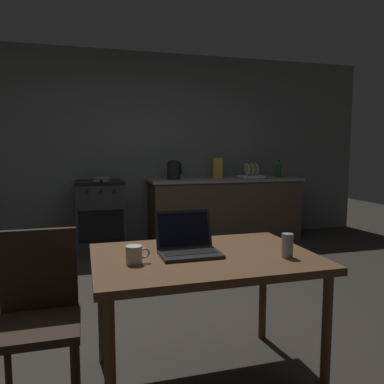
# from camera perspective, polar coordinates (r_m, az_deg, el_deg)

# --- Properties ---
(ground_plane) EXTENTS (12.00, 12.00, 0.00)m
(ground_plane) POSITION_cam_1_polar(r_m,az_deg,el_deg) (3.07, -1.25, -18.34)
(ground_plane) COLOR #2D2823
(back_wall) EXTENTS (6.40, 0.10, 2.61)m
(back_wall) POSITION_cam_1_polar(r_m,az_deg,el_deg) (5.47, -5.39, 6.55)
(back_wall) COLOR #5B6262
(back_wall) RESTS_ON ground_plane
(kitchen_counter) EXTENTS (2.16, 0.64, 0.88)m
(kitchen_counter) POSITION_cam_1_polar(r_m,az_deg,el_deg) (5.45, 4.88, -2.53)
(kitchen_counter) COLOR #4C3D2D
(kitchen_counter) RESTS_ON ground_plane
(stove_oven) EXTENTS (0.60, 0.62, 0.88)m
(stove_oven) POSITION_cam_1_polar(r_m,az_deg,el_deg) (5.10, -13.49, -3.32)
(stove_oven) COLOR #2D2D30
(stove_oven) RESTS_ON ground_plane
(dining_table) EXTENTS (1.18, 0.82, 0.72)m
(dining_table) POSITION_cam_1_polar(r_m,az_deg,el_deg) (2.11, 1.81, -11.20)
(dining_table) COLOR brown
(dining_table) RESTS_ON ground_plane
(chair) EXTENTS (0.40, 0.40, 0.88)m
(chair) POSITION_cam_1_polar(r_m,az_deg,el_deg) (2.13, -21.91, -15.64)
(chair) COLOR #2D2116
(chair) RESTS_ON ground_plane
(laptop) EXTENTS (0.32, 0.28, 0.22)m
(laptop) POSITION_cam_1_polar(r_m,az_deg,el_deg) (2.10, -0.60, -7.96)
(laptop) COLOR #232326
(laptop) RESTS_ON dining_table
(electric_kettle) EXTENTS (0.20, 0.18, 0.26)m
(electric_kettle) POSITION_cam_1_polar(r_m,az_deg,el_deg) (5.17, -2.76, 3.27)
(electric_kettle) COLOR black
(electric_kettle) RESTS_ON kitchen_counter
(bottle) EXTENTS (0.07, 0.07, 0.25)m
(bottle) POSITION_cam_1_polar(r_m,az_deg,el_deg) (5.69, 12.80, 3.35)
(bottle) COLOR #19592D
(bottle) RESTS_ON kitchen_counter
(frying_pan) EXTENTS (0.24, 0.41, 0.05)m
(frying_pan) POSITION_cam_1_polar(r_m,az_deg,el_deg) (5.02, -13.43, 1.89)
(frying_pan) COLOR gray
(frying_pan) RESTS_ON stove_oven
(coffee_mug) EXTENTS (0.12, 0.08, 0.09)m
(coffee_mug) POSITION_cam_1_polar(r_m,az_deg,el_deg) (1.94, -8.57, -9.20)
(coffee_mug) COLOR silver
(coffee_mug) RESTS_ON dining_table
(drinking_glass) EXTENTS (0.06, 0.06, 0.13)m
(drinking_glass) POSITION_cam_1_polar(r_m,az_deg,el_deg) (2.08, 14.00, -7.73)
(drinking_glass) COLOR #99B7C6
(drinking_glass) RESTS_ON dining_table
(cereal_box) EXTENTS (0.13, 0.05, 0.28)m
(cereal_box) POSITION_cam_1_polar(r_m,az_deg,el_deg) (5.37, 3.82, 3.59)
(cereal_box) COLOR gold
(cereal_box) RESTS_ON kitchen_counter
(dish_rack) EXTENTS (0.34, 0.26, 0.21)m
(dish_rack) POSITION_cam_1_polar(r_m,az_deg,el_deg) (5.55, 8.80, 2.63)
(dish_rack) COLOR silver
(dish_rack) RESTS_ON kitchen_counter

